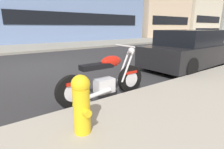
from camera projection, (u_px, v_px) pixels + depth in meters
name	position (u px, v px, depth m)	size (l,w,h in m)	color
ground_plane	(38.00, 68.00, 6.72)	(260.00, 260.00, 0.00)	#28282B
sidewalk_far_curb	(140.00, 41.00, 18.72)	(120.00, 5.00, 0.14)	gray
parking_stall_stripe	(80.00, 96.00, 3.96)	(0.12, 2.20, 0.01)	silver
parked_motorcycle	(105.00, 80.00, 3.70)	(2.08, 0.62, 1.12)	black
parked_car_across_street	(189.00, 50.00, 6.58)	(4.09, 1.86, 1.39)	black
car_opposite_curb	(206.00, 35.00, 20.14)	(4.16, 2.04, 1.35)	silver
fire_hydrant	(81.00, 103.00, 2.25)	(0.24, 0.36, 0.79)	gold
townhouse_corner_block	(144.00, 2.00, 28.14)	(9.40, 10.93, 10.64)	beige
townhouse_mid_block	(188.00, 1.00, 32.97)	(9.30, 8.76, 12.44)	beige
townhouse_behind_pole	(212.00, 11.00, 39.71)	(9.98, 9.49, 10.01)	#939993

